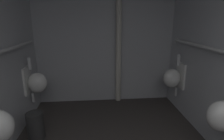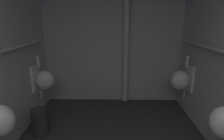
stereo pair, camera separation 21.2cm
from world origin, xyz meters
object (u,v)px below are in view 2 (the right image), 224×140
waste_bin (40,121)px  urinal_left_far (44,80)px  standpipe_back_wall (126,38)px  urinal_right_far (181,80)px

waste_bin → urinal_left_far: bearing=101.7°
urinal_left_far → standpipe_back_wall: 1.63m
urinal_left_far → waste_bin: size_ratio=1.96×
standpipe_back_wall → waste_bin: (-1.29, -1.09, -1.09)m
standpipe_back_wall → waste_bin: 2.00m
urinal_right_far → urinal_left_far: bearing=-179.2°
urinal_right_far → standpipe_back_wall: 1.21m
waste_bin → standpipe_back_wall: bearing=40.2°
urinal_left_far → standpipe_back_wall: size_ratio=0.30×
standpipe_back_wall → waste_bin: standpipe_back_wall is taller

